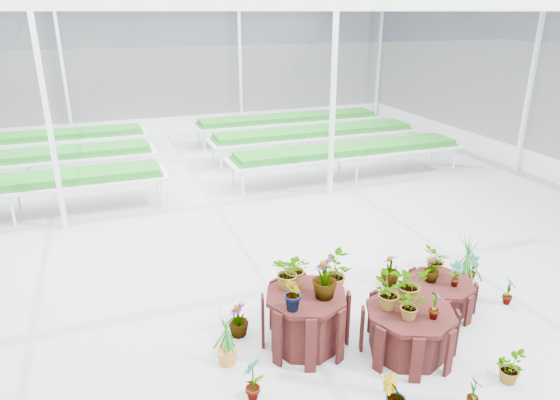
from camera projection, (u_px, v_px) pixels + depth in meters
name	position (u px, v px, depth m)	size (l,w,h in m)	color
ground_plane	(265.00, 300.00, 7.74)	(24.00, 24.00, 0.00)	gray
greenhouse_shell	(263.00, 161.00, 6.95)	(18.00, 24.00, 4.50)	white
steel_frame	(263.00, 161.00, 6.95)	(18.00, 24.00, 4.50)	silver
nursery_benches	(183.00, 156.00, 13.92)	(16.00, 7.00, 0.84)	silver
plinth_tall	(305.00, 320.00, 6.59)	(1.13, 1.13, 0.77)	black
plinth_mid	(408.00, 331.00, 6.47)	(1.20, 1.20, 0.63)	black
plinth_low	(439.00, 295.00, 7.43)	(1.03, 1.03, 0.46)	black
nursery_plants	(363.00, 290.00, 6.95)	(4.70, 3.24, 1.34)	#1B6A1C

